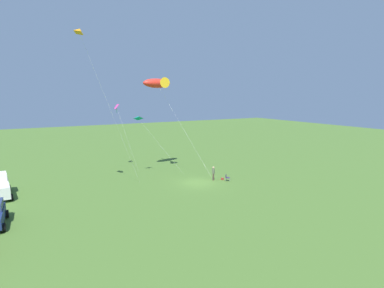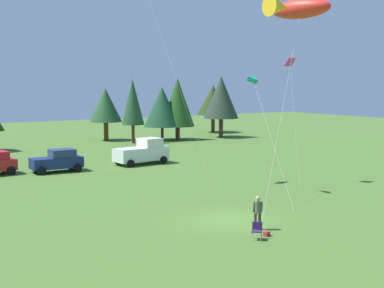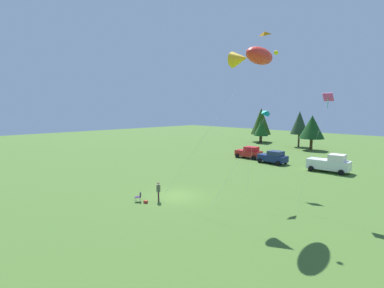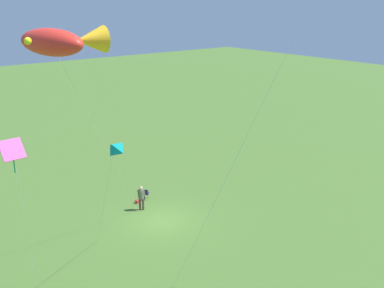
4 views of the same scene
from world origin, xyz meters
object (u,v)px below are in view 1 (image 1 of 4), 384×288
Objects in this scene: folding_chair at (227,177)px; kite_diamond_rainbow at (117,109)px; backpack_on_grass at (222,179)px; kite_large_fish at (158,83)px; kite_delta_teal at (138,118)px; kite_delta_orange at (80,32)px; person_kite_flyer at (213,172)px.

folding_chair is 0.09× the size of kite_diamond_rainbow.
kite_diamond_rainbow reaches higher than folding_chair.
kite_large_fish reaches higher than backpack_on_grass.
kite_diamond_rainbow reaches higher than kite_delta_teal.
kite_delta_orange is at bearing 148.80° from kite_diamond_rainbow.
kite_large_fish is 0.76× the size of kite_delta_orange.
person_kite_flyer is at bearing 72.39° from backpack_on_grass.
folding_chair is at bearing -96.82° from kite_delta_orange.
kite_diamond_rainbow reaches higher than person_kite_flyer.
kite_diamond_rainbow is at bearing 17.14° from kite_delta_teal.
person_kite_flyer is 13.58m from kite_large_fish.
kite_delta_orange is 2.10× the size of kite_delta_teal.
kite_delta_teal is at bearing 101.20° from kite_large_fish.
kite_diamond_rainbow is (9.69, -5.87, -7.78)m from kite_delta_orange.
kite_delta_teal is at bearing -173.53° from folding_chair.
kite_delta_orange is 1.81× the size of kite_diamond_rainbow.
kite_delta_orange reaches higher than folding_chair.
backpack_on_grass is at bearing -94.19° from kite_delta_orange.
kite_delta_orange reaches higher than backpack_on_grass.
folding_chair is 2.56× the size of backpack_on_grass.
person_kite_flyer reaches higher than folding_chair.
folding_chair is at bearing -1.36° from person_kite_flyer.
kite_large_fish is at bearing -78.80° from kite_delta_teal.
folding_chair is 0.06× the size of kite_large_fish.
folding_chair is (-1.11, -1.28, -0.53)m from person_kite_flyer.
person_kite_flyer is at bearing -146.07° from kite_large_fish.
backpack_on_grass is 17.05m from kite_diamond_rainbow.
backpack_on_grass is at bearing 147.52° from folding_chair.
backpack_on_grass is 0.04× the size of kite_delta_teal.
backpack_on_grass is 0.02× the size of kite_delta_orange.
kite_delta_orange is at bearing -141.36° from folding_chair.
person_kite_flyer is at bearing -175.53° from folding_chair.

